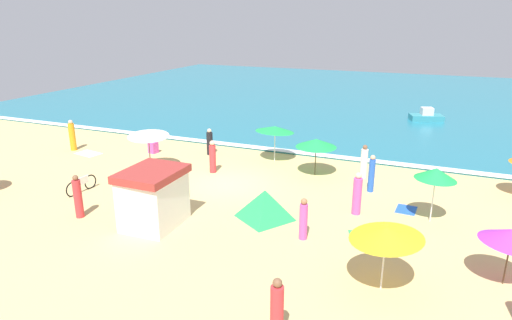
# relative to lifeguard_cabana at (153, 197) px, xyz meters

# --- Properties ---
(ground_plane) EXTENTS (60.00, 60.00, 0.00)m
(ground_plane) POSITION_rel_lifeguard_cabana_xyz_m (0.60, 5.14, -1.18)
(ground_plane) COLOR #D8B775
(ocean_water) EXTENTS (60.00, 44.00, 0.10)m
(ocean_water) POSITION_rel_lifeguard_cabana_xyz_m (0.60, 33.14, -1.13)
(ocean_water) COLOR teal
(ocean_water) RESTS_ON ground_plane
(wave_breaker_foam) EXTENTS (57.00, 0.70, 0.01)m
(wave_breaker_foam) POSITION_rel_lifeguard_cabana_xyz_m (0.60, 11.44, -1.07)
(wave_breaker_foam) COLOR white
(wave_breaker_foam) RESTS_ON ocean_water
(lifeguard_cabana) EXTENTS (2.06, 2.55, 2.31)m
(lifeguard_cabana) POSITION_rel_lifeguard_cabana_xyz_m (0.00, 0.00, 0.00)
(lifeguard_cabana) COLOR white
(lifeguard_cabana) RESTS_ON ground_plane
(beach_umbrella_0) EXTENTS (2.20, 2.19, 2.32)m
(beach_umbrella_0) POSITION_rel_lifeguard_cabana_xyz_m (10.14, 4.54, 0.87)
(beach_umbrella_0) COLOR silver
(beach_umbrella_0) RESTS_ON ground_plane
(beach_umbrella_1) EXTENTS (2.93, 2.93, 2.36)m
(beach_umbrella_1) POSITION_rel_lifeguard_cabana_xyz_m (-4.01, 5.35, 0.93)
(beach_umbrella_1) COLOR #4C3823
(beach_umbrella_1) RESTS_ON ground_plane
(beach_umbrella_3) EXTENTS (3.06, 3.07, 2.13)m
(beach_umbrella_3) POSITION_rel_lifeguard_cabana_xyz_m (1.52, 9.60, 0.71)
(beach_umbrella_3) COLOR silver
(beach_umbrella_3) RESTS_ON ground_plane
(beach_umbrella_4) EXTENTS (2.44, 2.42, 1.97)m
(beach_umbrella_4) POSITION_rel_lifeguard_cabana_xyz_m (12.42, 0.70, 0.46)
(beach_umbrella_4) COLOR #4C3823
(beach_umbrella_4) RESTS_ON ground_plane
(beach_umbrella_5) EXTENTS (2.29, 2.29, 1.95)m
(beach_umbrella_5) POSITION_rel_lifeguard_cabana_xyz_m (4.31, 8.18, 0.56)
(beach_umbrella_5) COLOR #4C3823
(beach_umbrella_5) RESTS_ON ground_plane
(beach_umbrella_7) EXTENTS (2.87, 2.86, 2.18)m
(beach_umbrella_7) POSITION_rel_lifeguard_cabana_xyz_m (8.95, -1.07, 0.72)
(beach_umbrella_7) COLOR silver
(beach_umbrella_7) RESTS_ON ground_plane
(beach_tent) EXTENTS (2.21, 2.22, 1.25)m
(beach_tent) POSITION_rel_lifeguard_cabana_xyz_m (3.84, 2.23, -0.55)
(beach_tent) COLOR green
(beach_tent) RESTS_ON ground_plane
(parked_bicycle) EXTENTS (0.18, 1.82, 0.76)m
(parked_bicycle) POSITION_rel_lifeguard_cabana_xyz_m (-5.22, 1.56, -0.80)
(parked_bicycle) COLOR black
(parked_bicycle) RESTS_ON ground_plane
(beachgoer_0) EXTENTS (0.44, 0.44, 1.84)m
(beachgoer_0) POSITION_rel_lifeguard_cabana_xyz_m (-3.29, -0.61, -0.31)
(beachgoer_0) COLOR red
(beachgoer_0) RESTS_ON ground_plane
(beachgoer_2) EXTENTS (0.52, 0.52, 1.60)m
(beachgoer_2) POSITION_rel_lifeguard_cabana_xyz_m (-2.52, 9.27, -0.44)
(beachgoer_2) COLOR black
(beachgoer_2) RESTS_ON ground_plane
(beachgoer_3) EXTENTS (0.35, 0.35, 1.63)m
(beachgoer_3) POSITION_rel_lifeguard_cabana_xyz_m (5.80, 1.12, -0.40)
(beachgoer_3) COLOR #D84CA5
(beachgoer_3) RESTS_ON ground_plane
(beachgoer_4) EXTENTS (0.48, 0.48, 1.81)m
(beachgoer_4) POSITION_rel_lifeguard_cabana_xyz_m (6.78, -4.41, -0.32)
(beachgoer_4) COLOR red
(beachgoer_4) RESTS_ON ground_plane
(beachgoer_6) EXTENTS (0.31, 0.31, 1.81)m
(beachgoer_6) POSITION_rel_lifeguard_cabana_xyz_m (7.38, 6.91, -0.30)
(beachgoer_6) COLOR blue
(beachgoer_6) RESTS_ON ground_plane
(beachgoer_7) EXTENTS (0.54, 0.54, 0.93)m
(beachgoer_7) POSITION_rel_lifeguard_cabana_xyz_m (-5.86, 8.22, -0.79)
(beachgoer_7) COLOR #D84CA5
(beachgoer_7) RESTS_ON ground_plane
(beachgoer_8) EXTENTS (0.39, 0.39, 1.76)m
(beachgoer_8) POSITION_rel_lifeguard_cabana_xyz_m (6.72, 8.71, -0.35)
(beachgoer_8) COLOR white
(beachgoer_8) RESTS_ON ground_plane
(beachgoer_9) EXTENTS (0.52, 0.52, 1.84)m
(beachgoer_9) POSITION_rel_lifeguard_cabana_xyz_m (7.22, 4.12, -0.31)
(beachgoer_9) COLOR #D84CA5
(beachgoer_9) RESTS_ON ground_plane
(beachgoer_10) EXTENTS (0.45, 0.45, 1.76)m
(beachgoer_10) POSITION_rel_lifeguard_cabana_xyz_m (-0.82, 6.46, -0.34)
(beachgoer_10) COLOR red
(beachgoer_10) RESTS_ON ground_plane
(beachgoer_11) EXTENTS (0.51, 0.51, 1.92)m
(beachgoer_11) POSITION_rel_lifeguard_cabana_xyz_m (-10.81, 6.81, -0.28)
(beachgoer_11) COLOR orange
(beachgoer_11) RESTS_ON ground_plane
(beach_towel_0) EXTENTS (0.88, 1.09, 0.01)m
(beach_towel_0) POSITION_rel_lifeguard_cabana_xyz_m (9.15, 5.36, -1.17)
(beach_towel_0) COLOR blue
(beach_towel_0) RESTS_ON ground_plane
(beach_towel_1) EXTENTS (1.32, 1.06, 0.01)m
(beach_towel_1) POSITION_rel_lifeguard_cabana_xyz_m (7.89, 2.27, -1.17)
(beach_towel_1) COLOR green
(beach_towel_1) RESTS_ON ground_plane
(beach_towel_3) EXTENTS (1.67, 1.23, 0.01)m
(beach_towel_3) POSITION_rel_lifeguard_cabana_xyz_m (-9.43, 6.55, -1.17)
(beach_towel_3) COLOR white
(beach_towel_3) RESTS_ON ground_plane
(small_boat_0) EXTENTS (2.76, 2.04, 1.02)m
(small_boat_0) POSITION_rel_lifeguard_cabana_xyz_m (9.09, 23.71, -0.74)
(small_boat_0) COLOR teal
(small_boat_0) RESTS_ON ocean_water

